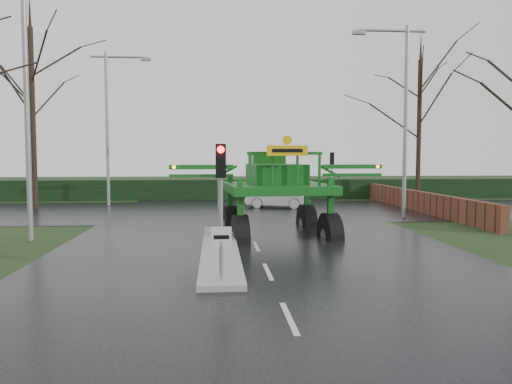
{
  "coord_description": "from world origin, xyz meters",
  "views": [
    {
      "loc": [
        -1.43,
        -13.55,
        3.19
      ],
      "look_at": [
        -0.05,
        3.42,
        2.0
      ],
      "focal_mm": 35.0,
      "sensor_mm": 36.0,
      "label": 1
    }
  ],
  "objects": [
    {
      "name": "crop_sprayer",
      "position": [
        -0.52,
        5.68,
        2.37
      ],
      "size": [
        8.97,
        5.89,
        5.02
      ],
      "rotation": [
        0.0,
        0.0,
        0.08
      ],
      "color": "black",
      "rests_on": "ground"
    },
    {
      "name": "median_island",
      "position": [
        -1.3,
        3.0,
        0.09
      ],
      "size": [
        1.2,
        10.0,
        0.16
      ],
      "primitive_type": "cube",
      "color": "gray",
      "rests_on": "ground"
    },
    {
      "name": "tree_left_far",
      "position": [
        -12.5,
        18.0,
        7.15
      ],
      "size": [
        7.7,
        7.7,
        13.26
      ],
      "color": "black",
      "rests_on": "ground"
    },
    {
      "name": "road_main",
      "position": [
        0.0,
        10.0,
        0.0
      ],
      "size": [
        14.0,
        80.0,
        0.02
      ],
      "primitive_type": "cube",
      "color": "black",
      "rests_on": "ground"
    },
    {
      "name": "street_light_left_far",
      "position": [
        -8.19,
        20.0,
        5.99
      ],
      "size": [
        3.85,
        0.3,
        10.0
      ],
      "color": "gray",
      "rests_on": "ground"
    },
    {
      "name": "traffic_signal_far",
      "position": [
        6.5,
        20.01,
        2.59
      ],
      "size": [
        0.26,
        0.33,
        3.52
      ],
      "rotation": [
        0.0,
        0.0,
        3.14
      ],
      "color": "gray",
      "rests_on": "ground"
    },
    {
      "name": "brick_wall",
      "position": [
        10.5,
        16.0,
        0.6
      ],
      "size": [
        0.4,
        20.0,
        1.2
      ],
      "primitive_type": "cube",
      "color": "#592D1E",
      "rests_on": "ground"
    },
    {
      "name": "traffic_signal_mid",
      "position": [
        -1.3,
        7.49,
        2.59
      ],
      "size": [
        0.26,
        0.33,
        3.52
      ],
      "color": "gray",
      "rests_on": "ground"
    },
    {
      "name": "white_sedan",
      "position": [
        2.45,
        17.46,
        0.0
      ],
      "size": [
        4.2,
        2.48,
        1.31
      ],
      "primitive_type": "imported",
      "rotation": [
        0.0,
        0.0,
        1.28
      ],
      "color": "silver",
      "rests_on": "ground"
    },
    {
      "name": "traffic_signal_near",
      "position": [
        -1.3,
        -1.01,
        2.59
      ],
      "size": [
        0.26,
        0.33,
        3.52
      ],
      "color": "gray",
      "rests_on": "ground"
    },
    {
      "name": "street_light_left_near",
      "position": [
        -8.19,
        6.0,
        5.99
      ],
      "size": [
        3.85,
        0.3,
        10.0
      ],
      "color": "gray",
      "rests_on": "ground"
    },
    {
      "name": "street_light_right",
      "position": [
        8.19,
        12.0,
        5.99
      ],
      "size": [
        3.85,
        0.3,
        10.0
      ],
      "color": "gray",
      "rests_on": "ground"
    },
    {
      "name": "tree_right_far",
      "position": [
        13.0,
        21.0,
        6.5
      ],
      "size": [
        7.0,
        7.0,
        12.05
      ],
      "color": "black",
      "rests_on": "ground"
    },
    {
      "name": "hedge_row",
      "position": [
        0.0,
        24.0,
        0.75
      ],
      "size": [
        44.0,
        0.9,
        1.5
      ],
      "primitive_type": "cube",
      "color": "black",
      "rests_on": "ground"
    },
    {
      "name": "keep_left_sign",
      "position": [
        -1.3,
        -1.5,
        1.06
      ],
      "size": [
        0.5,
        0.07,
        1.35
      ],
      "color": "gray",
      "rests_on": "ground"
    },
    {
      "name": "ground",
      "position": [
        0.0,
        0.0,
        0.0
      ],
      "size": [
        140.0,
        140.0,
        0.0
      ],
      "primitive_type": "plane",
      "color": "black",
      "rests_on": "ground"
    },
    {
      "name": "road_cross",
      "position": [
        0.0,
        16.0,
        0.01
      ],
      "size": [
        80.0,
        12.0,
        0.02
      ],
      "primitive_type": "cube",
      "color": "black",
      "rests_on": "ground"
    }
  ]
}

